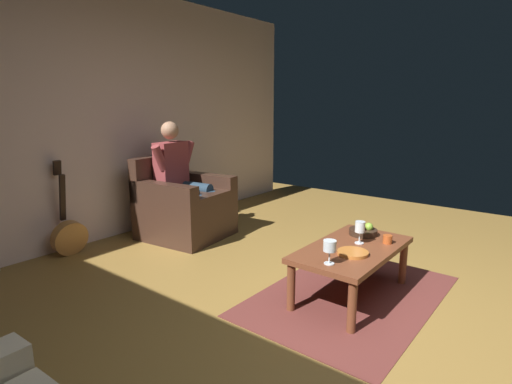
# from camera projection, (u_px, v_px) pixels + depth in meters

# --- Properties ---
(ground_plane) EXTENTS (7.54, 7.54, 0.00)m
(ground_plane) POSITION_uv_depth(u_px,v_px,m) (382.00, 333.00, 2.66)
(ground_plane) COLOR olive
(wall_back) EXTENTS (6.35, 0.06, 2.69)m
(wall_back) POSITION_uv_depth(u_px,v_px,m) (96.00, 115.00, 4.27)
(wall_back) COLOR beige
(wall_back) RESTS_ON ground
(rug) EXTENTS (1.76, 1.19, 0.01)m
(rug) POSITION_uv_depth(u_px,v_px,m) (350.00, 295.00, 3.17)
(rug) COLOR brown
(rug) RESTS_ON ground
(armchair) EXTENTS (0.92, 0.93, 0.89)m
(armchair) POSITION_uv_depth(u_px,v_px,m) (184.00, 208.00, 4.54)
(armchair) COLOR #39241B
(armchair) RESTS_ON ground
(person_seated) EXTENTS (0.65, 0.63, 1.27)m
(person_seated) POSITION_uv_depth(u_px,v_px,m) (180.00, 176.00, 4.48)
(person_seated) COLOR brown
(person_seated) RESTS_ON ground
(coffee_table) EXTENTS (1.06, 0.58, 0.40)m
(coffee_table) POSITION_uv_depth(u_px,v_px,m) (352.00, 254.00, 3.10)
(coffee_table) COLOR brown
(coffee_table) RESTS_ON ground
(guitar) EXTENTS (0.34, 0.21, 0.94)m
(guitar) POSITION_uv_depth(u_px,v_px,m) (69.00, 234.00, 4.00)
(guitar) COLOR #AF7539
(guitar) RESTS_ON ground
(wine_glass_near) EXTENTS (0.08, 0.08, 0.18)m
(wine_glass_near) POSITION_uv_depth(u_px,v_px,m) (360.00, 228.00, 3.14)
(wine_glass_near) COLOR silver
(wine_glass_near) RESTS_ON coffee_table
(wine_glass_far) EXTENTS (0.09, 0.09, 0.17)m
(wine_glass_far) POSITION_uv_depth(u_px,v_px,m) (330.00, 247.00, 2.74)
(wine_glass_far) COLOR silver
(wine_glass_far) RESTS_ON coffee_table
(fruit_bowl) EXTENTS (0.23, 0.23, 0.11)m
(fruit_bowl) POSITION_uv_depth(u_px,v_px,m) (363.00, 230.00, 3.36)
(fruit_bowl) COLOR #312016
(fruit_bowl) RESTS_ON coffee_table
(decorative_dish) EXTENTS (0.22, 0.22, 0.02)m
(decorative_dish) POSITION_uv_depth(u_px,v_px,m) (353.00, 253.00, 2.93)
(decorative_dish) COLOR #BB6B2B
(decorative_dish) RESTS_ON coffee_table
(candle_jar) EXTENTS (0.07, 0.07, 0.07)m
(candle_jar) POSITION_uv_depth(u_px,v_px,m) (388.00, 239.00, 3.16)
(candle_jar) COLOR #B24D1F
(candle_jar) RESTS_ON coffee_table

